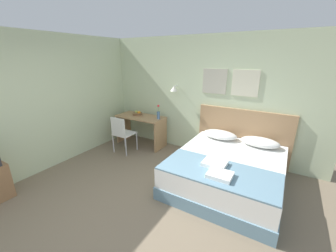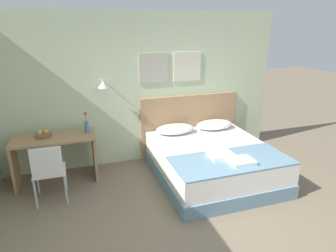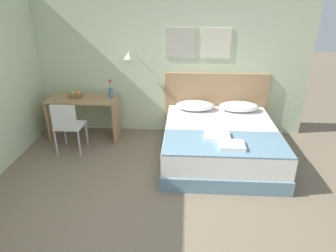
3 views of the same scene
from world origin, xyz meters
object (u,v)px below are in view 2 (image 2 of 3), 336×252
fruit_bowl (43,135)px  pillow_left (175,129)px  flower_vase (87,125)px  bed (212,162)px  folded_towel_near_foot (221,155)px  folded_towel_mid_bed (241,161)px  desk_chair (48,169)px  throw_blanket (232,161)px  headboard (189,125)px  desk (55,150)px  pillow_right (214,125)px

fruit_bowl → pillow_left: bearing=0.5°
fruit_bowl → flower_vase: 0.67m
bed → folded_towel_near_foot: (-0.10, -0.44, 0.33)m
bed → fruit_bowl: (-2.58, 0.73, 0.53)m
folded_towel_mid_bed → flower_vase: size_ratio=0.98×
pillow_left → flower_vase: (-1.52, -0.03, 0.25)m
pillow_left → desk_chair: size_ratio=0.79×
bed → throw_blanket: throw_blanket is taller
headboard → desk_chair: (-2.51, -1.00, -0.06)m
headboard → desk: (-2.44, -0.35, -0.05)m
flower_vase → folded_towel_near_foot: bearing=-32.6°
fruit_bowl → desk: bearing=-19.9°
headboard → pillow_right: 0.49m
folded_towel_mid_bed → fruit_bowl: fruit_bowl is taller
pillow_right → folded_towel_near_foot: bearing=-112.4°
folded_towel_mid_bed → flower_vase: 2.47m
bed → folded_towel_near_foot: folded_towel_near_foot is taller
pillow_left → pillow_right: (0.79, 0.00, 0.00)m
pillow_left → fruit_bowl: (-2.18, -0.02, 0.16)m
fruit_bowl → flower_vase: size_ratio=0.71×
flower_vase → throw_blanket: bearing=-34.2°
fruit_bowl → folded_towel_mid_bed: bearing=-28.9°
desk → folded_towel_mid_bed: bearing=-29.3°
headboard → pillow_left: (-0.39, -0.28, 0.05)m
bed → desk: size_ratio=1.62×
folded_towel_near_foot → fruit_bowl: bearing=154.6°
pillow_right → folded_towel_mid_bed: bearing=-102.3°
desk → desk_chair: desk_chair is taller
folded_towel_mid_bed → folded_towel_near_foot: bearing=121.4°
throw_blanket → headboard: bearing=90.0°
pillow_right → throw_blanket: bearing=-106.4°
pillow_right → flower_vase: (-2.31, -0.03, 0.25)m
throw_blanket → bed: bearing=90.0°
desk_chair → flower_vase: flower_vase is taller
pillow_left → folded_towel_mid_bed: (0.46, -1.48, -0.03)m
pillow_right → bed: bearing=-117.5°
headboard → throw_blanket: bearing=-90.0°
folded_towel_near_foot → bed: bearing=77.1°
headboard → pillow_right: size_ratio=2.71×
throw_blanket → flower_vase: flower_vase is taller
folded_towel_near_foot → desk: (-2.34, 1.13, -0.07)m
bed → folded_towel_mid_bed: (0.07, -0.72, 0.33)m
bed → flower_vase: 2.14m
folded_towel_near_foot → throw_blanket: bearing=-54.3°
bed → pillow_left: bearing=117.5°
folded_towel_near_foot → flower_vase: bearing=147.4°
pillow_left → headboard: bearing=35.6°
folded_towel_near_foot → desk: bearing=154.2°
bed → pillow_right: bearing=62.5°
folded_towel_near_foot → desk_chair: (-2.41, 0.48, -0.08)m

